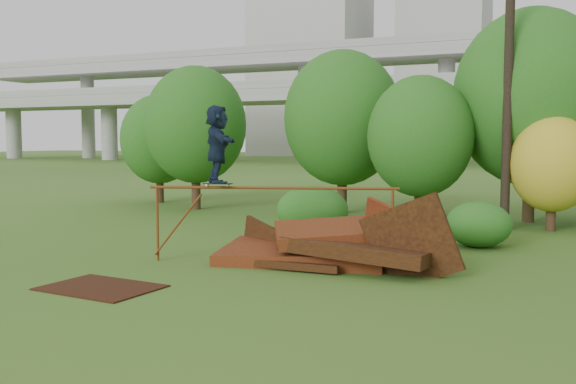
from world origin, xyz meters
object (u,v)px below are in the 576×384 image
at_px(scrap_pile, 333,246).
at_px(flat_plate, 101,288).
at_px(utility_pole, 509,65).
at_px(skater, 217,144).

height_order(scrap_pile, flat_plate, scrap_pile).
relative_size(scrap_pile, flat_plate, 2.75).
relative_size(flat_plate, utility_pole, 0.21).
bearing_deg(flat_plate, skater, 78.50).
distance_m(scrap_pile, skater, 3.50).
relative_size(scrap_pile, utility_pole, 0.58).
height_order(skater, flat_plate, skater).
distance_m(scrap_pile, utility_pole, 9.09).
distance_m(scrap_pile, flat_plate, 5.17).
bearing_deg(scrap_pile, utility_pole, 67.50).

